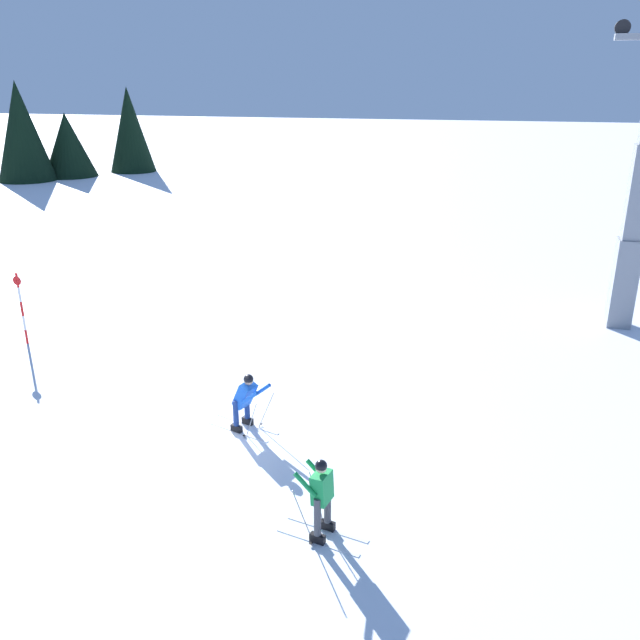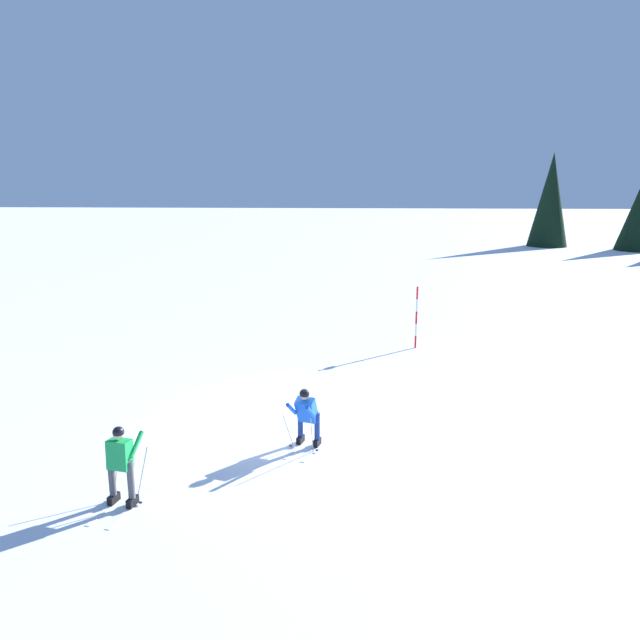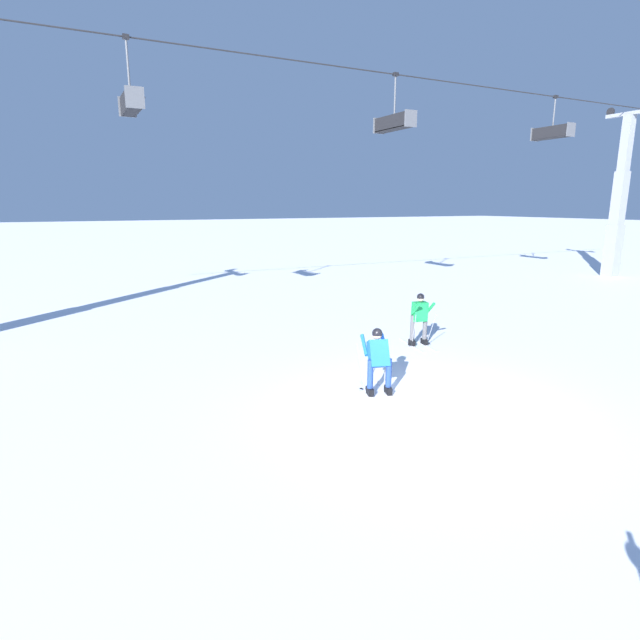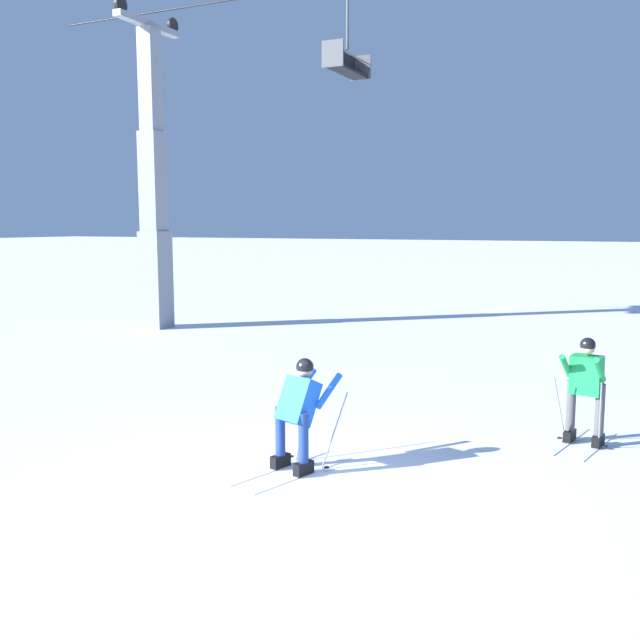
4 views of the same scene
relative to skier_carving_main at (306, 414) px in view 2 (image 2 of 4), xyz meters
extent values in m
plane|color=white|center=(0.36, -1.21, -0.82)|extent=(260.00, 260.00, 0.00)
cube|color=white|center=(-0.24, -0.07, -0.81)|extent=(0.61, 1.73, 0.01)
cube|color=black|center=(-0.24, -0.07, -0.72)|extent=(0.19, 0.30, 0.16)
cylinder|color=navy|center=(-0.24, -0.07, -0.33)|extent=(0.13, 0.13, 0.64)
cube|color=white|center=(0.16, -0.19, -0.81)|extent=(0.61, 1.73, 0.01)
cube|color=black|center=(0.16, -0.19, -0.72)|extent=(0.19, 0.30, 0.16)
cylinder|color=navy|center=(0.16, -0.19, -0.33)|extent=(0.13, 0.13, 0.64)
cube|color=blue|center=(0.00, -0.01, 0.09)|extent=(0.54, 0.58, 0.64)
sphere|color=tan|center=(0.03, 0.11, 0.48)|extent=(0.21, 0.21, 0.21)
sphere|color=black|center=(0.03, 0.11, 0.51)|extent=(0.23, 0.23, 0.23)
cylinder|color=blue|center=(-0.13, 0.37, 0.20)|extent=(0.22, 0.48, 0.42)
cylinder|color=gray|center=(-0.16, 0.42, -0.38)|extent=(0.04, 0.47, 1.09)
cylinder|color=black|center=(-0.26, 0.26, -0.77)|extent=(0.07, 0.07, 0.01)
cylinder|color=blue|center=(0.31, 0.24, 0.20)|extent=(0.22, 0.48, 0.42)
cylinder|color=gray|center=(0.37, 0.26, -0.38)|extent=(0.26, 0.41, 1.09)
cylinder|color=black|center=(0.36, 0.08, -0.77)|extent=(0.07, 0.07, 0.01)
cylinder|color=red|center=(-3.24, -8.51, -0.59)|extent=(0.07, 0.07, 0.46)
cylinder|color=white|center=(-3.24, -8.51, -0.13)|extent=(0.07, 0.07, 0.46)
cylinder|color=red|center=(-3.24, -8.51, 0.33)|extent=(0.07, 0.07, 0.46)
cylinder|color=white|center=(-3.24, -8.51, 0.78)|extent=(0.07, 0.07, 0.46)
cylinder|color=red|center=(-3.24, -8.51, 1.24)|extent=(0.07, 0.07, 0.46)
cylinder|color=red|center=(-3.23, -8.51, 1.22)|extent=(0.01, 0.28, 0.28)
cube|color=white|center=(3.42, 2.65, -0.81)|extent=(0.41, 1.60, 0.01)
cube|color=black|center=(3.42, 2.65, -0.72)|extent=(0.16, 0.30, 0.16)
cylinder|color=#4C4C51|center=(3.42, 2.65, -0.27)|extent=(0.13, 0.13, 0.74)
cube|color=white|center=(3.03, 2.73, -0.81)|extent=(0.41, 1.60, 0.01)
cube|color=black|center=(3.03, 2.73, -0.72)|extent=(0.16, 0.30, 0.16)
cylinder|color=#4C4C51|center=(3.03, 2.73, -0.27)|extent=(0.13, 0.13, 0.74)
cube|color=green|center=(3.22, 2.68, 0.21)|extent=(0.47, 0.37, 0.57)
sphere|color=beige|center=(3.22, 2.66, 0.60)|extent=(0.20, 0.20, 0.20)
sphere|color=black|center=(3.22, 2.66, 0.64)|extent=(0.22, 0.22, 0.22)
cylinder|color=green|center=(3.41, 2.43, 0.34)|extent=(0.17, 0.46, 0.40)
cylinder|color=gray|center=(3.45, 2.40, -0.31)|extent=(0.04, 0.39, 1.05)
cylinder|color=black|center=(3.53, 2.56, -0.77)|extent=(0.07, 0.07, 0.01)
cylinder|color=green|center=(2.95, 2.52, 0.34)|extent=(0.17, 0.46, 0.40)
cylinder|color=gray|center=(2.91, 2.51, -0.31)|extent=(0.19, 0.36, 1.05)
cylinder|color=black|center=(2.90, 2.69, -0.77)|extent=(0.07, 0.07, 0.01)
cone|color=black|center=(-26.01, -42.07, 2.38)|extent=(3.80, 3.80, 6.39)
cone|color=black|center=(-19.05, -45.20, 3.53)|extent=(3.70, 3.70, 8.70)
camera|label=1|loc=(12.61, 5.16, 6.87)|focal=36.79mm
camera|label=2|loc=(-1.14, 12.33, 5.08)|focal=32.78mm
camera|label=3|loc=(-5.95, -8.79, 3.26)|focal=28.34mm
camera|label=4|loc=(4.07, -7.91, 2.33)|focal=40.03mm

